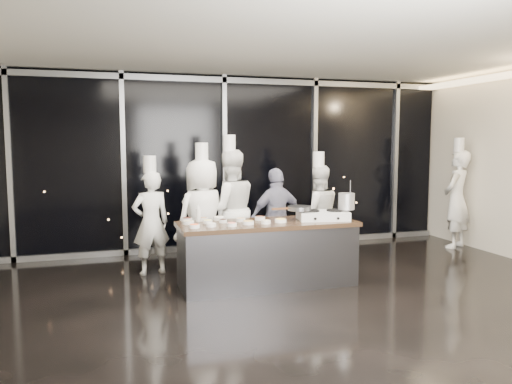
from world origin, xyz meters
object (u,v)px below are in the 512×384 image
at_px(stove, 323,215).
at_px(guest, 277,218).
at_px(chef_left, 202,216).
at_px(chef_far_left, 151,221).
at_px(stock_pot, 346,201).
at_px(chef_side, 457,198).
at_px(demo_counter, 268,254).
at_px(chef_center, 230,209).
at_px(chef_right, 318,213).
at_px(frying_pan, 299,208).

height_order(stove, guest, guest).
bearing_deg(chef_left, chef_far_left, -43.96).
relative_size(stock_pot, chef_left, 0.12).
xyz_separation_m(stove, guest, (-0.35, 0.97, -0.17)).
bearing_deg(chef_side, demo_counter, -14.10).
height_order(chef_far_left, chef_side, chef_side).
relative_size(demo_counter, chef_far_left, 1.37).
bearing_deg(chef_far_left, demo_counter, 131.45).
bearing_deg(stock_pot, chef_center, 140.42).
height_order(chef_center, guest, chef_center).
relative_size(stove, guest, 0.48).
distance_m(stove, chef_right, 1.30).
relative_size(chef_left, chef_center, 0.94).
xyz_separation_m(frying_pan, chef_right, (0.80, 1.13, -0.26)).
bearing_deg(stove, chef_far_left, 164.35).
distance_m(frying_pan, chef_right, 1.41).
distance_m(stove, chef_far_left, 2.57).
relative_size(stove, stock_pot, 3.31).
distance_m(stock_pot, chef_far_left, 2.91).
xyz_separation_m(demo_counter, frying_pan, (0.47, 0.02, 0.62)).
bearing_deg(chef_far_left, chef_side, 170.23).
xyz_separation_m(demo_counter, chef_side, (4.18, 1.31, 0.48)).
distance_m(stove, frying_pan, 0.36).
xyz_separation_m(stove, chef_side, (3.37, 1.36, -0.03)).
distance_m(chef_center, chef_right, 1.55).
xyz_separation_m(chef_left, chef_right, (2.02, 0.32, -0.08)).
height_order(demo_counter, stove, stove).
relative_size(stock_pot, chef_center, 0.11).
distance_m(demo_counter, stock_pot, 1.35).
height_order(stock_pot, chef_right, chef_right).
bearing_deg(chef_side, chef_left, -25.94).
bearing_deg(chef_left, stock_pot, 130.22).
relative_size(chef_left, chef_side, 0.96).
distance_m(demo_counter, guest, 1.08).
relative_size(frying_pan, chef_center, 0.29).
distance_m(frying_pan, chef_left, 1.48).
bearing_deg(frying_pan, chef_far_left, 162.07).
distance_m(chef_left, chef_center, 0.53).
bearing_deg(guest, chef_far_left, -15.17).
relative_size(chef_center, guest, 1.33).
relative_size(chef_far_left, chef_right, 0.98).
bearing_deg(chef_left, frying_pan, 122.93).
relative_size(frying_pan, chef_side, 0.29).
xyz_separation_m(demo_counter, chef_left, (-0.75, 0.83, 0.43)).
relative_size(stock_pot, chef_right, 0.13).
bearing_deg(stove, demo_counter, -172.61).
distance_m(stock_pot, chef_left, 2.13).
height_order(frying_pan, chef_center, chef_center).
xyz_separation_m(chef_center, chef_right, (1.54, 0.09, -0.13)).
bearing_deg(stock_pot, guest, 123.74).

